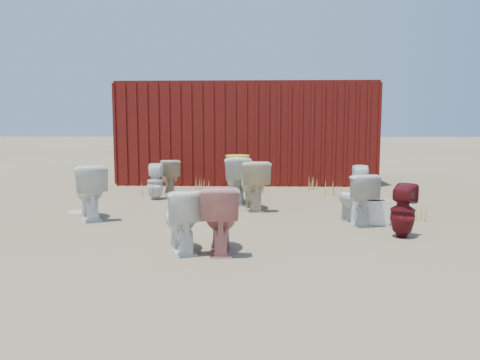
{
  "coord_description": "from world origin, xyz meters",
  "views": [
    {
      "loc": [
        0.27,
        -6.64,
        1.41
      ],
      "look_at": [
        0.0,
        0.6,
        0.55
      ],
      "focal_mm": 35.0,
      "sensor_mm": 36.0,
      "label": 1
    }
  ],
  "objects_px": {
    "loose_tank": "(369,212)",
    "toilet_back_beige_left": "(170,177)",
    "toilet_front_pink": "(220,218)",
    "toilet_back_yellowlid": "(237,180)",
    "toilet_front_e": "(355,198)",
    "toilet_back_beige_right": "(253,185)",
    "shipping_container": "(247,133)",
    "toilet_front_maroon": "(403,211)",
    "toilet_back_a": "(155,182)",
    "toilet_back_e": "(360,185)",
    "toilet_front_a": "(90,192)",
    "toilet_front_c": "(182,220)"
  },
  "relations": [
    {
      "from": "toilet_front_a",
      "to": "loose_tank",
      "type": "height_order",
      "value": "toilet_front_a"
    },
    {
      "from": "shipping_container",
      "to": "toilet_front_e",
      "type": "distance_m",
      "value": 5.53
    },
    {
      "from": "toilet_back_a",
      "to": "toilet_back_e",
      "type": "distance_m",
      "value": 3.77
    },
    {
      "from": "toilet_front_maroon",
      "to": "loose_tank",
      "type": "distance_m",
      "value": 0.8
    },
    {
      "from": "toilet_front_maroon",
      "to": "toilet_back_a",
      "type": "height_order",
      "value": "toilet_back_a"
    },
    {
      "from": "toilet_front_c",
      "to": "toilet_back_yellowlid",
      "type": "bearing_deg",
      "value": -119.78
    },
    {
      "from": "toilet_front_maroon",
      "to": "toilet_front_pink",
      "type": "bearing_deg",
      "value": 53.44
    },
    {
      "from": "toilet_front_e",
      "to": "toilet_back_yellowlid",
      "type": "bearing_deg",
      "value": -59.57
    },
    {
      "from": "toilet_front_maroon",
      "to": "loose_tank",
      "type": "xyz_separation_m",
      "value": [
        -0.23,
        0.75,
        -0.16
      ]
    },
    {
      "from": "toilet_back_a",
      "to": "toilet_back_e",
      "type": "height_order",
      "value": "toilet_back_e"
    },
    {
      "from": "toilet_front_c",
      "to": "toilet_back_e",
      "type": "distance_m",
      "value": 4.12
    },
    {
      "from": "shipping_container",
      "to": "toilet_back_beige_left",
      "type": "xyz_separation_m",
      "value": [
        -1.51,
        -2.45,
        -0.84
      ]
    },
    {
      "from": "toilet_front_maroon",
      "to": "toilet_back_a",
      "type": "xyz_separation_m",
      "value": [
        -3.75,
        2.87,
        0.0
      ]
    },
    {
      "from": "toilet_front_a",
      "to": "shipping_container",
      "type": "bearing_deg",
      "value": -140.34
    },
    {
      "from": "toilet_front_maroon",
      "to": "toilet_back_beige_left",
      "type": "bearing_deg",
      "value": -9.38
    },
    {
      "from": "toilet_front_e",
      "to": "toilet_front_pink",
      "type": "bearing_deg",
      "value": 24.39
    },
    {
      "from": "toilet_front_c",
      "to": "toilet_front_maroon",
      "type": "bearing_deg",
      "value": 174.27
    },
    {
      "from": "toilet_front_a",
      "to": "toilet_back_beige_right",
      "type": "height_order",
      "value": "toilet_front_a"
    },
    {
      "from": "toilet_back_yellowlid",
      "to": "loose_tank",
      "type": "bearing_deg",
      "value": 134.27
    },
    {
      "from": "toilet_back_beige_right",
      "to": "toilet_front_e",
      "type": "bearing_deg",
      "value": 132.88
    },
    {
      "from": "toilet_back_e",
      "to": "toilet_front_a",
      "type": "bearing_deg",
      "value": 27.95
    },
    {
      "from": "shipping_container",
      "to": "toilet_front_c",
      "type": "relative_size",
      "value": 8.45
    },
    {
      "from": "toilet_front_c",
      "to": "toilet_front_e",
      "type": "bearing_deg",
      "value": -166.63
    },
    {
      "from": "toilet_front_pink",
      "to": "toilet_back_beige_right",
      "type": "distance_m",
      "value": 2.65
    },
    {
      "from": "shipping_container",
      "to": "toilet_front_pink",
      "type": "distance_m",
      "value": 6.8
    },
    {
      "from": "shipping_container",
      "to": "toilet_front_pink",
      "type": "relative_size",
      "value": 7.96
    },
    {
      "from": "toilet_front_pink",
      "to": "toilet_back_yellowlid",
      "type": "height_order",
      "value": "toilet_back_yellowlid"
    },
    {
      "from": "shipping_container",
      "to": "toilet_front_maroon",
      "type": "xyz_separation_m",
      "value": [
        2.09,
        -6.01,
        -0.86
      ]
    },
    {
      "from": "toilet_front_a",
      "to": "toilet_front_c",
      "type": "height_order",
      "value": "toilet_front_a"
    },
    {
      "from": "toilet_front_maroon",
      "to": "toilet_back_e",
      "type": "distance_m",
      "value": 2.42
    },
    {
      "from": "toilet_front_maroon",
      "to": "toilet_front_e",
      "type": "relative_size",
      "value": 0.92
    },
    {
      "from": "toilet_back_yellowlid",
      "to": "loose_tank",
      "type": "relative_size",
      "value": 1.69
    },
    {
      "from": "toilet_front_a",
      "to": "toilet_front_maroon",
      "type": "distance_m",
      "value": 4.45
    },
    {
      "from": "toilet_back_beige_left",
      "to": "toilet_back_beige_right",
      "type": "xyz_separation_m",
      "value": [
        1.71,
        -1.66,
        0.05
      ]
    },
    {
      "from": "toilet_back_yellowlid",
      "to": "toilet_front_a",
      "type": "bearing_deg",
      "value": 29.61
    },
    {
      "from": "loose_tank",
      "to": "toilet_back_e",
      "type": "bearing_deg",
      "value": 81.3
    },
    {
      "from": "toilet_back_beige_right",
      "to": "toilet_back_e",
      "type": "xyz_separation_m",
      "value": [
        1.89,
        0.52,
        -0.06
      ]
    },
    {
      "from": "toilet_back_beige_left",
      "to": "toilet_back_yellowlid",
      "type": "xyz_separation_m",
      "value": [
        1.43,
        -1.09,
        0.06
      ]
    },
    {
      "from": "toilet_back_beige_left",
      "to": "loose_tank",
      "type": "xyz_separation_m",
      "value": [
        3.37,
        -2.81,
        -0.18
      ]
    },
    {
      "from": "toilet_front_a",
      "to": "toilet_front_pink",
      "type": "height_order",
      "value": "toilet_front_a"
    },
    {
      "from": "loose_tank",
      "to": "toilet_back_beige_left",
      "type": "bearing_deg",
      "value": 139.32
    },
    {
      "from": "toilet_front_maroon",
      "to": "toilet_back_beige_right",
      "type": "bearing_deg",
      "value": -9.83
    },
    {
      "from": "toilet_front_e",
      "to": "toilet_back_beige_right",
      "type": "xyz_separation_m",
      "value": [
        -1.46,
        1.09,
        0.05
      ]
    },
    {
      "from": "toilet_front_a",
      "to": "loose_tank",
      "type": "xyz_separation_m",
      "value": [
        4.1,
        -0.26,
        -0.24
      ]
    },
    {
      "from": "shipping_container",
      "to": "toilet_back_beige_right",
      "type": "distance_m",
      "value": 4.2
    },
    {
      "from": "toilet_front_a",
      "to": "toilet_front_maroon",
      "type": "relative_size",
      "value": 1.22
    },
    {
      "from": "shipping_container",
      "to": "toilet_front_a",
      "type": "bearing_deg",
      "value": -114.14
    },
    {
      "from": "loose_tank",
      "to": "toilet_front_a",
      "type": "bearing_deg",
      "value": 175.45
    },
    {
      "from": "toilet_back_beige_right",
      "to": "toilet_front_c",
      "type": "bearing_deg",
      "value": 63.25
    },
    {
      "from": "toilet_front_maroon",
      "to": "toilet_back_beige_right",
      "type": "distance_m",
      "value": 2.68
    }
  ]
}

